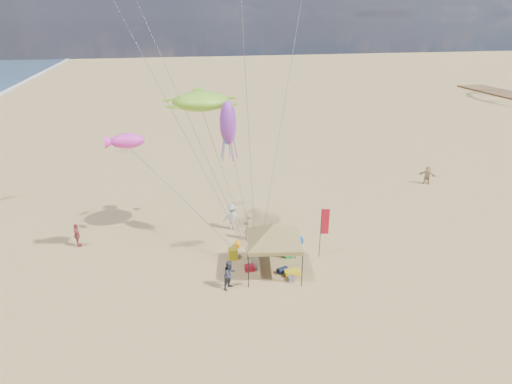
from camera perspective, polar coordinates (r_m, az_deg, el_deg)
The scene contains 19 objects.
ground at distance 25.61m, azimuth 1.43°, elevation -10.84°, with size 280.00×280.00×0.00m, color tan.
canopy_tent at distance 24.35m, azimuth 2.37°, elevation -4.42°, with size 5.86×5.86×3.67m.
feather_flag at distance 26.61m, azimuth 8.91°, elevation -4.29°, with size 0.50×0.12×3.32m.
cooler_red at distance 25.87m, azimuth -0.88°, elevation -9.96°, with size 0.54×0.38×0.38m, color #A90D1D.
cooler_blue at distance 28.87m, azimuth 5.63°, elevation -6.38°, with size 0.54×0.38×0.38m, color #1555B2.
bag_navy at distance 25.75m, azimuth 3.49°, elevation -10.20°, with size 0.36×0.36×0.60m, color #0C1438.
bag_orange at distance 28.32m, azimuth -2.47°, elevation -6.92°, with size 0.36×0.36×0.60m, color orange.
chair_green at distance 27.24m, azimuth 4.25°, elevation -7.84°, with size 0.50×0.50×0.70m, color green.
chair_yellow at distance 26.98m, azimuth -3.05°, elevation -8.12°, with size 0.50×0.50×0.70m, color gold.
crate_grey at distance 25.09m, azimuth 4.66°, elevation -11.32°, with size 0.34×0.30×0.28m, color slate.
beach_cart at distance 25.56m, azimuth 4.82°, elevation -10.47°, with size 0.90×0.50×0.24m, color yellow.
person_near_a at distance 28.83m, azimuth -0.94°, elevation -4.60°, with size 0.69×0.45×1.90m, color tan.
person_near_b at distance 24.10m, azimuth -3.45°, elevation -10.82°, with size 0.83×0.65×1.71m, color #383B4C.
person_near_c at distance 30.28m, azimuth -3.18°, elevation -3.27°, with size 1.21×0.70×1.87m, color silver.
person_far_a at distance 30.37m, azimuth -22.48°, elevation -5.28°, with size 0.94×0.39×1.61m, color #B24447.
person_far_c at distance 41.26m, azimuth 21.60°, elevation 2.09°, with size 1.52×0.48×1.64m, color tan.
turtle_kite at distance 26.62m, azimuth -7.29°, elevation 11.76°, with size 3.41×2.73×1.14m, color #88D22D.
fish_kite at distance 24.92m, azimuth -16.58°, elevation 6.46°, with size 1.85×0.93×0.82m, color #FF36CC.
squid_kite at distance 25.82m, azimuth -3.71°, elevation 9.04°, with size 1.01×1.01×2.62m, color purple.
Camera 1 is at (-5.10, -20.81, 14.03)m, focal length 30.40 mm.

